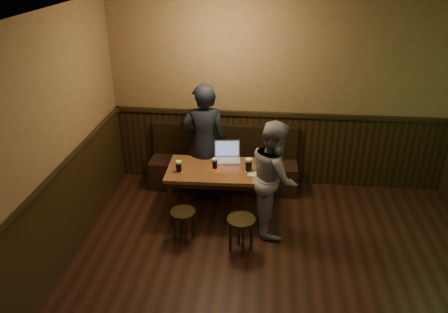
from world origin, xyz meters
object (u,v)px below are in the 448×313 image
pint_left (179,166)px  person_grey (274,177)px  person_suit (204,144)px  pint_mid (215,163)px  stool_right (241,225)px  bench (223,168)px  stool_left (183,217)px  pub_table (217,175)px  pint_right (249,165)px  laptop (227,155)px

pint_left → person_grey: person_grey is taller
person_suit → person_grey: person_suit is taller
pint_mid → stool_right: bearing=-62.3°
bench → person_suit: (-0.23, -0.37, 0.56)m
stool_left → stool_right: bearing=-10.6°
pint_mid → pint_left: bearing=-162.1°
bench → person_suit: bearing=-121.9°
bench → stool_left: bench is taller
pub_table → person_suit: 0.54m
stool_right → pint_right: pint_right is taller
pint_right → laptop: bearing=134.8°
pub_table → laptop: (0.10, 0.29, 0.16)m
pub_table → pint_right: bearing=-4.5°
laptop → stool_left: bearing=-123.5°
pint_mid → laptop: size_ratio=0.38×
pint_mid → laptop: 0.32m
laptop → person_grey: 0.83m
person_suit → stool_right: bearing=108.3°
pint_left → pint_mid: pint_left is taller
bench → pub_table: (-0.00, -0.78, 0.30)m
pint_left → person_grey: size_ratio=0.11×
pub_table → laptop: laptop is taller
pint_left → laptop: (0.59, 0.43, -0.01)m
bench → pint_left: size_ratio=13.94×
pint_right → person_suit: size_ratio=0.10×
pub_table → person_suit: bearing=117.3°
bench → pint_mid: size_ratio=15.17×
person_suit → pint_right: bearing=137.3°
stool_right → pint_left: bearing=143.8°
pint_right → person_grey: bearing=-33.7°
pub_table → stool_right: bearing=-65.7°
bench → stool_left: 1.46m
pub_table → pint_left: bearing=-165.9°
person_suit → person_grey: bearing=137.3°
pub_table → person_grey: 0.79m
laptop → pint_mid: bearing=-122.9°
stool_left → person_grey: (1.10, 0.40, 0.41)m
pub_table → pint_right: 0.45m
pint_right → bench: bearing=117.3°
pint_left → laptop: size_ratio=0.41×
stool_right → person_grey: 0.75m
stool_left → person_suit: person_suit is taller
stool_right → person_grey: (0.37, 0.53, 0.38)m
stool_left → pint_right: pint_right is taller
pint_left → pint_right: (0.90, 0.12, 0.01)m
pint_left → stool_left: bearing=-74.9°
bench → pint_left: bearing=-117.9°
stool_right → laptop: bearing=104.4°
bench → stool_right: bearing=-76.4°
pint_right → pub_table: bearing=177.3°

